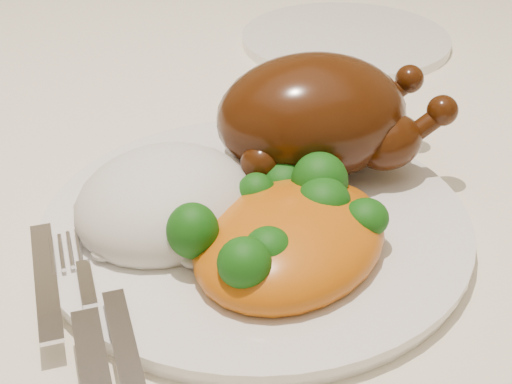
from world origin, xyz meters
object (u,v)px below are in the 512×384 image
side_plate (345,39)px  roast_chicken (318,116)px  dining_table (109,228)px  dinner_plate (256,224)px

side_plate → roast_chicken: bearing=-131.8°
roast_chicken → dining_table: bearing=142.7°
roast_chicken → side_plate: bearing=66.0°
dining_table → roast_chicken: size_ratio=8.46×
dining_table → dinner_plate: bearing=-78.1°
dinner_plate → side_plate: size_ratio=1.24×
dinner_plate → roast_chicken: (0.07, 0.03, 0.05)m
roast_chicken → dinner_plate: bearing=-137.6°
dining_table → dinner_plate: dinner_plate is taller
dining_table → dinner_plate: 0.23m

